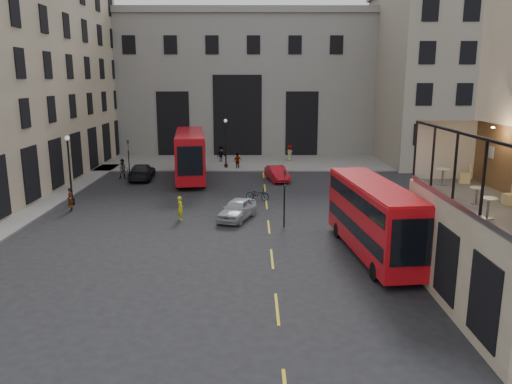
{
  "coord_description": "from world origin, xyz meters",
  "views": [
    {
      "loc": [
        -2.97,
        -19.42,
        9.47
      ],
      "look_at": [
        -2.85,
        9.12,
        3.0
      ],
      "focal_mm": 35.0,
      "sensor_mm": 36.0,
      "label": 1
    }
  ],
  "objects_px": {
    "car_c": "(142,172)",
    "pedestrian_b": "(221,155)",
    "traffic_light_near": "(284,191)",
    "bicycle": "(257,194)",
    "car_b": "(277,174)",
    "pedestrian_a": "(123,169)",
    "pedestrian_d": "(290,153)",
    "car_a": "(237,209)",
    "bus_near": "(373,215)",
    "cafe_chair_d": "(465,177)",
    "pedestrian_c": "(238,161)",
    "pedestrian_e": "(70,200)",
    "cafe_table_mid": "(477,193)",
    "traffic_light_far": "(128,154)",
    "cafe_chair_b": "(509,199)",
    "cyclist": "(180,208)",
    "cafe_table_far": "(443,174)",
    "street_lamp_a": "(70,174)",
    "bus_far": "(190,153)",
    "cafe_table_near": "(488,205)",
    "street_lamp_b": "(226,146)"
  },
  "relations": [
    {
      "from": "street_lamp_a",
      "to": "cafe_table_far",
      "type": "distance_m",
      "value": 27.22
    },
    {
      "from": "bus_far",
      "to": "car_b",
      "type": "height_order",
      "value": "bus_far"
    },
    {
      "from": "traffic_light_far",
      "to": "car_c",
      "type": "relative_size",
      "value": 0.73
    },
    {
      "from": "traffic_light_near",
      "to": "car_b",
      "type": "bearing_deg",
      "value": 89.12
    },
    {
      "from": "car_b",
      "to": "pedestrian_c",
      "type": "distance_m",
      "value": 7.39
    },
    {
      "from": "cafe_table_near",
      "to": "pedestrian_a",
      "type": "bearing_deg",
      "value": 124.56
    },
    {
      "from": "pedestrian_a",
      "to": "cafe_table_mid",
      "type": "distance_m",
      "value": 35.89
    },
    {
      "from": "bus_far",
      "to": "car_a",
      "type": "relative_size",
      "value": 2.8
    },
    {
      "from": "cafe_chair_d",
      "to": "traffic_light_near",
      "type": "bearing_deg",
      "value": 135.56
    },
    {
      "from": "street_lamp_a",
      "to": "pedestrian_e",
      "type": "bearing_deg",
      "value": -73.49
    },
    {
      "from": "car_c",
      "to": "pedestrian_b",
      "type": "distance_m",
      "value": 12.12
    },
    {
      "from": "bus_near",
      "to": "pedestrian_b",
      "type": "distance_m",
      "value": 32.88
    },
    {
      "from": "bicycle",
      "to": "cafe_chair_d",
      "type": "bearing_deg",
      "value": -133.87
    },
    {
      "from": "car_a",
      "to": "cafe_chair_d",
      "type": "xyz_separation_m",
      "value": [
        11.29,
        -9.85,
        4.18
      ]
    },
    {
      "from": "cyclist",
      "to": "cafe_table_mid",
      "type": "xyz_separation_m",
      "value": [
        13.92,
        -13.88,
        4.23
      ]
    },
    {
      "from": "bus_near",
      "to": "cafe_chair_d",
      "type": "height_order",
      "value": "cafe_chair_d"
    },
    {
      "from": "car_c",
      "to": "pedestrian_b",
      "type": "relative_size",
      "value": 2.78
    },
    {
      "from": "pedestrian_b",
      "to": "pedestrian_c",
      "type": "xyz_separation_m",
      "value": [
        2.03,
        -4.39,
        -0.05
      ]
    },
    {
      "from": "bicycle",
      "to": "car_a",
      "type": "bearing_deg",
      "value": 178.95
    },
    {
      "from": "cyclist",
      "to": "pedestrian_d",
      "type": "distance_m",
      "value": 26.48
    },
    {
      "from": "bicycle",
      "to": "street_lamp_a",
      "type": "bearing_deg",
      "value": 109.03
    },
    {
      "from": "traffic_light_far",
      "to": "car_b",
      "type": "relative_size",
      "value": 0.9
    },
    {
      "from": "street_lamp_a",
      "to": "cafe_chair_b",
      "type": "distance_m",
      "value": 30.38
    },
    {
      "from": "bus_near",
      "to": "cafe_table_near",
      "type": "xyz_separation_m",
      "value": [
        1.86,
        -8.91,
        2.84
      ]
    },
    {
      "from": "street_lamp_b",
      "to": "pedestrian_a",
      "type": "relative_size",
      "value": 2.75
    },
    {
      "from": "traffic_light_near",
      "to": "bus_near",
      "type": "distance_m",
      "value": 7.01
    },
    {
      "from": "bus_near",
      "to": "pedestrian_a",
      "type": "height_order",
      "value": "bus_near"
    },
    {
      "from": "traffic_light_near",
      "to": "bicycle",
      "type": "relative_size",
      "value": 2.07
    },
    {
      "from": "cafe_table_near",
      "to": "cafe_chair_b",
      "type": "height_order",
      "value": "cafe_chair_b"
    },
    {
      "from": "street_lamp_b",
      "to": "pedestrian_b",
      "type": "bearing_deg",
      "value": 101.21
    },
    {
      "from": "street_lamp_b",
      "to": "pedestrian_d",
      "type": "bearing_deg",
      "value": 32.15
    },
    {
      "from": "street_lamp_a",
      "to": "bus_near",
      "type": "height_order",
      "value": "street_lamp_a"
    },
    {
      "from": "car_b",
      "to": "cafe_table_mid",
      "type": "relative_size",
      "value": 6.16
    },
    {
      "from": "car_c",
      "to": "traffic_light_far",
      "type": "bearing_deg",
      "value": -4.81
    },
    {
      "from": "bus_near",
      "to": "cafe_table_near",
      "type": "relative_size",
      "value": 13.45
    },
    {
      "from": "pedestrian_e",
      "to": "pedestrian_c",
      "type": "bearing_deg",
      "value": 131.79
    },
    {
      "from": "cafe_chair_b",
      "to": "pedestrian_c",
      "type": "bearing_deg",
      "value": 109.41
    },
    {
      "from": "cafe_table_near",
      "to": "cafe_chair_b",
      "type": "relative_size",
      "value": 0.94
    },
    {
      "from": "car_b",
      "to": "pedestrian_a",
      "type": "xyz_separation_m",
      "value": [
        -14.9,
        1.03,
        0.27
      ]
    },
    {
      "from": "bicycle",
      "to": "cafe_chair_b",
      "type": "height_order",
      "value": "cafe_chair_b"
    },
    {
      "from": "bus_far",
      "to": "cafe_table_near",
      "type": "relative_size",
      "value": 15.31
    },
    {
      "from": "traffic_light_near",
      "to": "cafe_table_far",
      "type": "bearing_deg",
      "value": -50.78
    },
    {
      "from": "traffic_light_near",
      "to": "pedestrian_c",
      "type": "relative_size",
      "value": 2.15
    },
    {
      "from": "pedestrian_e",
      "to": "car_b",
      "type": "bearing_deg",
      "value": 111.17
    },
    {
      "from": "traffic_light_near",
      "to": "cyclist",
      "type": "relative_size",
      "value": 2.3
    },
    {
      "from": "traffic_light_far",
      "to": "cafe_chair_b",
      "type": "xyz_separation_m",
      "value": [
        22.15,
        -28.27,
        2.42
      ]
    },
    {
      "from": "car_a",
      "to": "pedestrian_d",
      "type": "relative_size",
      "value": 2.16
    },
    {
      "from": "street_lamp_a",
      "to": "cafe_table_far",
      "type": "bearing_deg",
      "value": -32.26
    },
    {
      "from": "pedestrian_c",
      "to": "cafe_table_far",
      "type": "bearing_deg",
      "value": 72.23
    },
    {
      "from": "pedestrian_d",
      "to": "car_a",
      "type": "bearing_deg",
      "value": 142.4
    }
  ]
}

